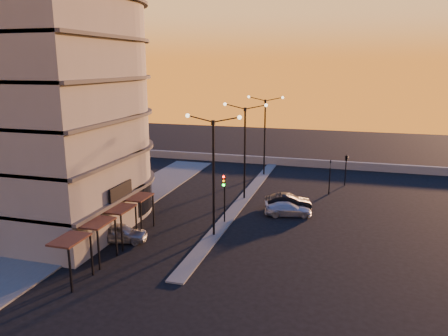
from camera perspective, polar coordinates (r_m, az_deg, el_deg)
ground at (r=34.54m, az=-1.34°, el=-8.85°), size 120.00×120.00×0.00m
sidewalk_west at (r=42.02m, az=-13.47°, el=-5.03°), size 5.00×40.00×0.12m
median at (r=43.59m, az=2.65°, el=-3.99°), size 1.20×36.00×0.12m
parapet at (r=58.35m, az=8.31°, el=0.81°), size 44.00×0.50×1.00m
building at (r=38.65m, az=-21.99°, el=10.72°), size 14.35×17.08×25.00m
streetlamp_near at (r=32.83m, az=-1.39°, el=0.22°), size 4.32×0.32×9.51m
streetlamp_mid at (r=42.27m, az=2.74°, el=3.19°), size 4.32×0.32×9.51m
streetlamp_far at (r=51.92m, az=5.35°, el=5.05°), size 4.32×0.32×9.51m
traffic_light_main at (r=36.18m, az=0.02°, el=-2.96°), size 0.28×0.44×4.25m
signal_east_a at (r=45.86m, az=13.65°, el=-1.06°), size 0.13×0.16×3.60m
signal_east_b at (r=49.46m, az=15.70°, el=1.26°), size 0.42×1.99×3.60m
car_hatchback at (r=34.15m, az=-13.51°, el=-8.22°), size 4.46×2.65×1.42m
car_sedan at (r=40.85m, az=8.35°, el=-4.38°), size 4.49×2.44×1.40m
car_wagon at (r=39.16m, az=8.39°, el=-5.33°), size 4.42×2.66×1.20m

